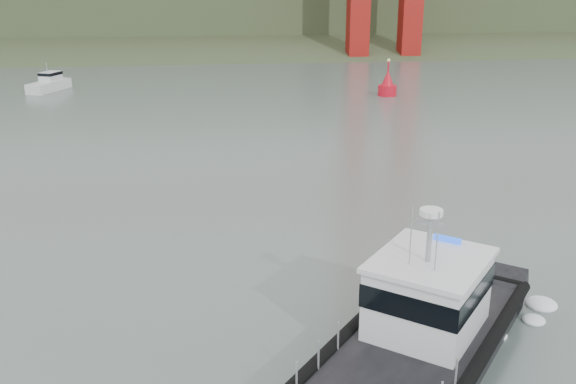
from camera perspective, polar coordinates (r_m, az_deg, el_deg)
name	(u,v)px	position (r m, az deg, el deg)	size (l,w,h in m)	color
ground	(333,307)	(24.96, 4.03, -10.18)	(400.00, 400.00, 0.00)	slate
patrol_boat	(422,324)	(21.55, 11.86, -11.40)	(10.30, 11.37, 5.49)	black
motorboat	(49,83)	(75.83, -20.44, 9.03)	(3.97, 6.01, 3.15)	silver
nav_buoy	(387,85)	(68.87, 8.83, 9.34)	(1.95, 1.95, 4.06)	red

